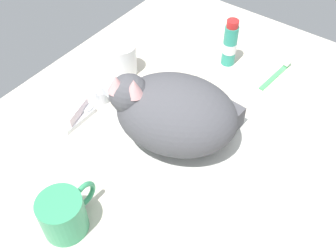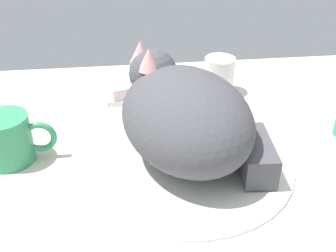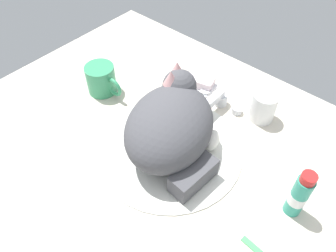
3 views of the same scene
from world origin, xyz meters
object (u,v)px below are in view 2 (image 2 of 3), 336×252
at_px(faucet, 170,94).
at_px(cat, 186,116).
at_px(rinse_cup, 219,76).
at_px(coffee_mug, 8,139).
at_px(soap_bar, 128,89).

height_order(faucet, cat, cat).
xyz_separation_m(cat, rinse_cup, (0.11, 0.23, -0.04)).
relative_size(faucet, coffee_mug, 1.10).
bearing_deg(rinse_cup, cat, -115.34).
height_order(faucet, soap_bar, faucet).
height_order(rinse_cup, soap_bar, rinse_cup).
distance_m(cat, rinse_cup, 0.26).
xyz_separation_m(rinse_cup, soap_bar, (-0.19, -0.01, -0.02)).
relative_size(faucet, rinse_cup, 1.67).
relative_size(coffee_mug, rinse_cup, 1.52).
relative_size(faucet, soap_bar, 1.76).
bearing_deg(faucet, soap_bar, 160.25).
distance_m(faucet, rinse_cup, 0.12).
relative_size(rinse_cup, soap_bar, 1.05).
distance_m(faucet, soap_bar, 0.09).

